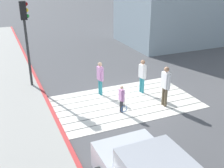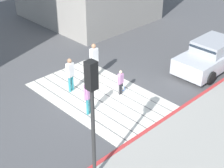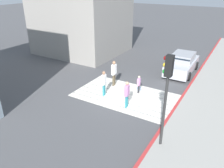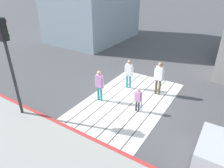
% 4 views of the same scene
% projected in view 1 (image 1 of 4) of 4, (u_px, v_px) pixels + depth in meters
% --- Properties ---
extents(ground_plane, '(120.00, 120.00, 0.00)m').
position_uv_depth(ground_plane, '(125.00, 102.00, 12.46)').
color(ground_plane, '#4C4C4F').
extents(crosswalk_stripes, '(6.40, 3.80, 0.01)m').
position_uv_depth(crosswalk_stripes, '(125.00, 102.00, 12.46)').
color(crosswalk_stripes, silver).
rests_on(crosswalk_stripes, ground).
extents(curb_painted, '(0.16, 40.00, 0.13)m').
position_uv_depth(curb_painted, '(54.00, 115.00, 11.24)').
color(curb_painted, '#BC3333').
rests_on(curb_painted, ground).
extents(traffic_light_corner, '(0.39, 0.28, 4.24)m').
position_uv_depth(traffic_light_corner, '(26.00, 28.00, 12.90)').
color(traffic_light_corner, '#2D2D2D').
rests_on(traffic_light_corner, ground).
extents(pedestrian_adult_lead, '(0.24, 0.53, 1.81)m').
position_uv_depth(pedestrian_adult_lead, '(166.00, 84.00, 11.75)').
color(pedestrian_adult_lead, brown).
rests_on(pedestrian_adult_lead, ground).
extents(pedestrian_adult_trailing, '(0.23, 0.48, 1.63)m').
position_uv_depth(pedestrian_adult_trailing, '(100.00, 76.00, 12.86)').
color(pedestrian_adult_trailing, teal).
rests_on(pedestrian_adult_trailing, ground).
extents(pedestrian_adult_side, '(0.26, 0.48, 1.66)m').
position_uv_depth(pedestrian_adult_side, '(142.00, 74.00, 13.07)').
color(pedestrian_adult_side, teal).
rests_on(pedestrian_adult_side, ground).
extents(pedestrian_child_with_racket, '(0.28, 0.38, 1.21)m').
position_uv_depth(pedestrian_child_with_racket, '(122.00, 98.00, 11.31)').
color(pedestrian_child_with_racket, '#333338').
rests_on(pedestrian_child_with_racket, ground).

